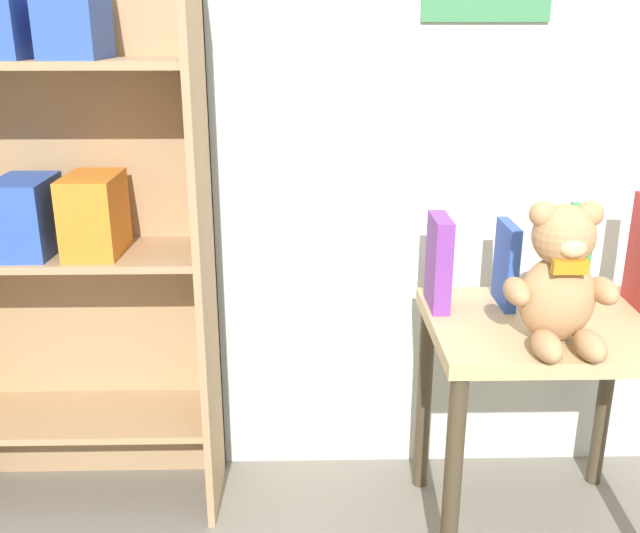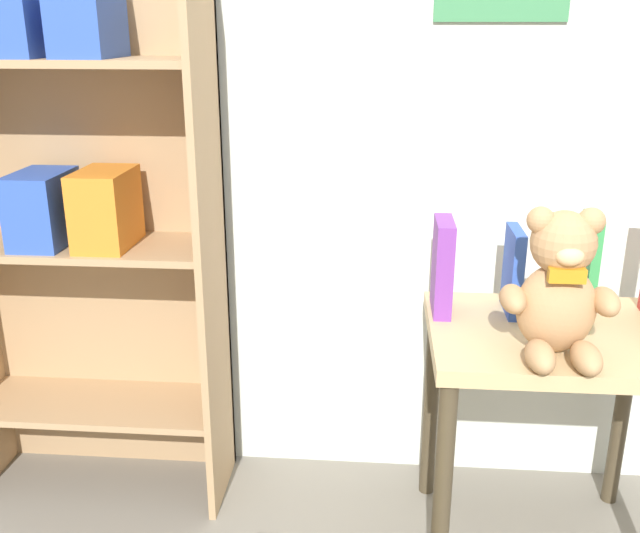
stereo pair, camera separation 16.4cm
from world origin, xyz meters
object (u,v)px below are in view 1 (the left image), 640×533
at_px(book_standing_blue, 506,265).
at_px(book_standing_green, 577,258).
at_px(teddy_bear, 561,281).
at_px(book_standing_purple, 439,262).
at_px(bookshelf_side, 67,212).
at_px(display_table, 545,359).

relative_size(book_standing_blue, book_standing_green, 0.83).
distance_m(teddy_bear, book_standing_blue, 0.23).
relative_size(teddy_bear, book_standing_green, 1.26).
bearing_deg(teddy_bear, book_standing_green, 61.15).
distance_m(book_standing_purple, book_standing_green, 0.33).
distance_m(bookshelf_side, display_table, 1.20).
height_order(bookshelf_side, book_standing_green, bookshelf_side).
bearing_deg(book_standing_purple, teddy_bear, -44.29).
bearing_deg(bookshelf_side, display_table, -9.36).
bearing_deg(book_standing_purple, book_standing_green, -1.14).
distance_m(teddy_bear, book_standing_purple, 0.30).
distance_m(display_table, book_standing_purple, 0.34).
height_order(bookshelf_side, teddy_bear, bookshelf_side).
distance_m(bookshelf_side, book_standing_blue, 1.07).
bearing_deg(bookshelf_side, teddy_bear, -15.26).
xyz_separation_m(bookshelf_side, book_standing_blue, (1.06, -0.08, -0.11)).
distance_m(display_table, book_standing_blue, 0.24).
height_order(display_table, book_standing_purple, book_standing_purple).
bearing_deg(display_table, bookshelf_side, 170.64).
height_order(display_table, book_standing_blue, book_standing_blue).
xyz_separation_m(display_table, book_standing_blue, (-0.08, 0.10, 0.20)).
height_order(bookshelf_side, book_standing_purple, bookshelf_side).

